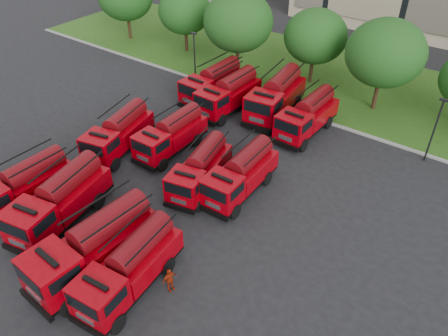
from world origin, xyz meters
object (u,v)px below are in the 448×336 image
(fire_truck_1, at_px, (60,200))
(fire_truck_10, at_px, (276,96))
(fire_truck_2, at_px, (95,246))
(fire_truck_5, at_px, (171,134))
(firefighter_0, at_px, (71,274))
(fire_truck_9, at_px, (229,94))
(fire_truck_6, at_px, (200,169))
(firefighter_4, at_px, (114,151))
(firefighter_3, at_px, (117,293))
(fire_truck_11, at_px, (307,116))
(fire_truck_3, at_px, (130,267))
(fire_truck_0, at_px, (23,185))
(fire_truck_8, at_px, (213,83))
(firefighter_2, at_px, (171,289))
(fire_truck_7, at_px, (241,174))
(firefighter_5, at_px, (216,205))
(fire_truck_4, at_px, (119,133))

(fire_truck_1, xyz_separation_m, fire_truck_10, (3.76, 19.30, 0.10))
(fire_truck_2, xyz_separation_m, fire_truck_5, (-4.40, 11.09, -0.27))
(firefighter_0, bearing_deg, fire_truck_9, 63.66)
(fire_truck_1, xyz_separation_m, fire_truck_6, (4.77, 7.67, -0.21))
(firefighter_4, bearing_deg, firefighter_3, -176.34)
(fire_truck_11, height_order, firefighter_0, fire_truck_11)
(fire_truck_3, height_order, firefighter_3, fire_truck_3)
(fire_truck_3, height_order, fire_truck_6, fire_truck_3)
(fire_truck_11, bearing_deg, firefighter_3, -90.56)
(fire_truck_0, relative_size, fire_truck_11, 0.97)
(fire_truck_8, bearing_deg, fire_truck_11, 0.53)
(fire_truck_2, height_order, fire_truck_10, fire_truck_10)
(fire_truck_8, relative_size, fire_truck_11, 1.02)
(firefighter_0, bearing_deg, fire_truck_0, 126.12)
(fire_truck_2, relative_size, firefighter_2, 5.08)
(fire_truck_6, bearing_deg, fire_truck_0, -147.34)
(fire_truck_10, distance_m, firefighter_4, 14.26)
(fire_truck_9, distance_m, fire_truck_11, 7.29)
(firefighter_4, bearing_deg, fire_truck_9, -62.32)
(fire_truck_1, height_order, fire_truck_7, fire_truck_1)
(fire_truck_10, distance_m, fire_truck_11, 3.77)
(firefighter_3, bearing_deg, firefighter_4, -66.33)
(fire_truck_1, height_order, fire_truck_8, fire_truck_1)
(fire_truck_6, relative_size, fire_truck_11, 0.96)
(firefighter_5, bearing_deg, firefighter_2, 98.87)
(fire_truck_0, bearing_deg, firefighter_4, 91.23)
(fire_truck_0, xyz_separation_m, firefighter_3, (10.02, -1.57, -1.53))
(fire_truck_5, bearing_deg, fire_truck_1, -92.95)
(fire_truck_6, relative_size, fire_truck_9, 0.94)
(fire_truck_4, height_order, firefighter_3, fire_truck_4)
(fire_truck_9, relative_size, firefighter_4, 4.02)
(fire_truck_0, distance_m, firefighter_0, 7.52)
(firefighter_3, bearing_deg, firefighter_2, -163.32)
(fire_truck_3, distance_m, fire_truck_9, 19.92)
(fire_truck_1, xyz_separation_m, fire_truck_11, (7.35, 18.17, -0.08))
(fire_truck_11, distance_m, firefighter_3, 20.21)
(fire_truck_8, relative_size, firefighter_4, 4.02)
(fire_truck_3, bearing_deg, fire_truck_1, 165.04)
(fire_truck_3, xyz_separation_m, fire_truck_9, (-7.05, 18.63, 0.07))
(fire_truck_4, height_order, fire_truck_7, fire_truck_4)
(fire_truck_3, xyz_separation_m, fire_truck_10, (-3.38, 20.43, 0.23))
(fire_truck_5, relative_size, fire_truck_7, 0.97)
(fire_truck_2, bearing_deg, firefighter_4, 137.08)
(firefighter_5, bearing_deg, fire_truck_3, 84.23)
(fire_truck_4, bearing_deg, fire_truck_2, -61.94)
(fire_truck_8, distance_m, fire_truck_10, 6.13)
(fire_truck_9, height_order, fire_truck_10, fire_truck_10)
(fire_truck_4, distance_m, fire_truck_8, 10.87)
(fire_truck_8, height_order, firefighter_4, fire_truck_8)
(fire_truck_5, bearing_deg, fire_truck_9, 90.54)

